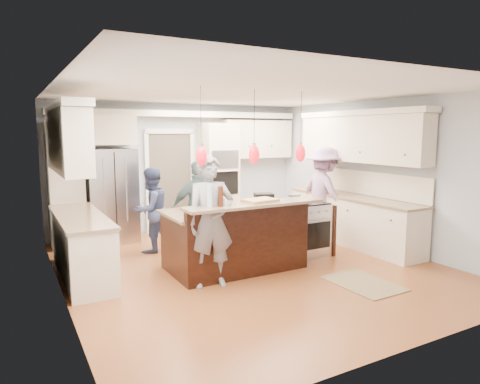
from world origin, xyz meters
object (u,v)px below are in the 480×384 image
at_px(person_bar_end, 211,222).
at_px(kitchen_island, 235,237).
at_px(person_far_left, 151,210).
at_px(island_range, 304,229).
at_px(refrigerator, 112,196).

bearing_deg(person_bar_end, kitchen_island, 48.58).
xyz_separation_m(person_bar_end, person_far_left, (-0.20, 2.05, -0.15)).
relative_size(island_range, person_far_left, 0.61).
xyz_separation_m(refrigerator, kitchen_island, (1.30, -2.57, -0.41)).
xyz_separation_m(refrigerator, island_range, (2.71, -2.49, -0.44)).
relative_size(refrigerator, person_bar_end, 1.00).
bearing_deg(kitchen_island, island_range, 3.06).
distance_m(kitchen_island, island_range, 1.41).
xyz_separation_m(kitchen_island, island_range, (1.41, 0.08, -0.03)).
relative_size(refrigerator, island_range, 1.96).
height_order(refrigerator, person_bar_end, same).
bearing_deg(refrigerator, island_range, -42.59).
bearing_deg(island_range, kitchen_island, -176.94).
bearing_deg(person_far_left, refrigerator, -92.02).
height_order(refrigerator, person_far_left, refrigerator).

